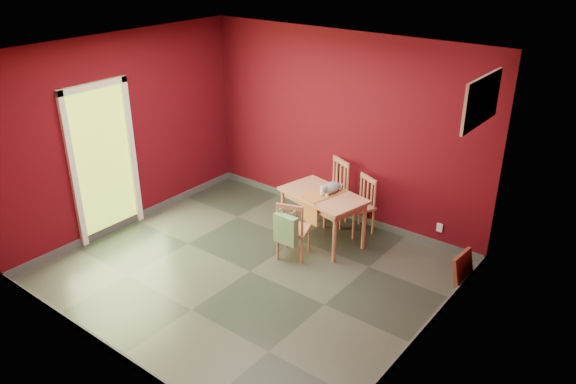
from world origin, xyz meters
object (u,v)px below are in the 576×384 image
Objects in this scene: dining_table at (323,200)px; cat at (331,186)px; tote_bag at (286,229)px; chair_far_left at (332,190)px; picture_frame at (463,269)px; chair_near at (293,229)px; chair_far_right at (360,204)px.

dining_table is 0.22m from cat.
tote_bag is 0.93m from cat.
chair_far_left is 2.24m from picture_frame.
cat is (0.31, -0.51, 0.33)m from chair_far_left.
chair_near is 1.80× the size of tote_bag.
chair_near is at bearing 101.93° from tote_bag.
chair_near is (-0.06, -0.58, -0.20)m from dining_table.
picture_frame is at bearing 25.71° from tote_bag.
cat is at bearing 84.97° from tote_bag.
chair_far_right is 2.08× the size of cat.
chair_far_left is 1.21m from chair_near.
chair_far_right reaches higher than tote_bag.
chair_near is 2.07× the size of cat.
tote_bag reaches higher than dining_table.
chair_far_left is at bearing 155.05° from cat.
cat reaches higher than chair_far_right.
tote_bag is (0.04, -0.20, 0.09)m from chair_near.
chair_far_left reaches higher than dining_table.
dining_table is 3.17× the size of cat.
chair_far_left is 1.41m from tote_bag.
chair_near is at bearing -159.57° from picture_frame.
chair_near is 1.94× the size of picture_frame.
chair_far_right reaches higher than picture_frame.
tote_bag is at bearing -91.51° from dining_table.
cat reaches higher than tote_bag.
dining_table is at bearing 83.92° from chair_near.
chair_far_right is (0.51, -0.07, -0.05)m from chair_far_left.
chair_far_left is at bearing 168.23° from picture_frame.
dining_table is at bearing -114.83° from chair_far_right.
dining_table is 0.63m from chair_far_right.
dining_table is at bearing -86.44° from cat.
chair_far_right is 1.17m from chair_near.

